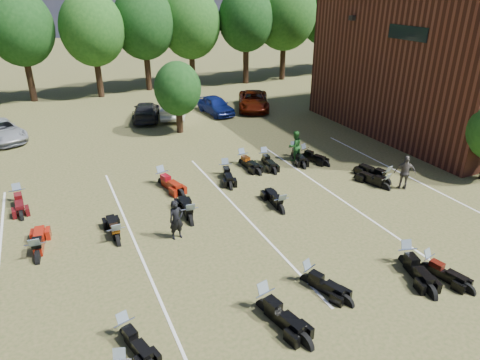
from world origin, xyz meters
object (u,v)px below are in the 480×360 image
motorcycle_3 (265,310)px  motorcycle_0 (126,337)px  person_grey (405,173)px  person_green (295,146)px  car_4 (216,105)px  person_black (176,220)px  motorcycle_7 (39,259)px  motorcycle_14 (20,202)px

motorcycle_3 → motorcycle_0: bearing=158.4°
person_grey → motorcycle_0: size_ratio=0.83×
motorcycle_3 → person_green: bearing=42.1°
car_4 → person_black: size_ratio=2.41×
person_grey → motorcycle_3: size_ratio=0.71×
motorcycle_3 → person_black: bearing=90.9°
person_green → motorcycle_7: (-14.20, -4.57, -0.91)m
person_green → motorcycle_0: 15.59m
person_grey → motorcycle_7: 17.30m
person_green → motorcycle_14: (-14.88, 0.93, -0.91)m
motorcycle_14 → car_4: bearing=32.2°
person_black → person_green: size_ratio=0.94×
person_green → motorcycle_7: 14.95m
car_4 → motorcycle_14: 17.68m
motorcycle_3 → motorcycle_14: 13.68m
person_grey → person_black: bearing=35.2°
person_green → person_grey: 6.44m
car_4 → motorcycle_3: bearing=-113.8°
car_4 → motorcycle_14: size_ratio=1.73×
person_grey → motorcycle_14: person_grey is taller
car_4 → motorcycle_7: 20.91m
person_black → motorcycle_3: bearing=-85.3°
person_black → person_green: bearing=22.3°
car_4 → motorcycle_0: bearing=-124.2°
person_black → person_green: (8.90, 5.32, 0.05)m
motorcycle_3 → motorcycle_7: motorcycle_3 is taller
person_black → motorcycle_7: 5.43m
motorcycle_0 → motorcycle_3: motorcycle_3 is taller
car_4 → person_black: bearing=-122.7°
car_4 → motorcycle_7: size_ratio=1.64×
person_grey → person_green: bearing=-24.9°
person_black → person_grey: person_grey is taller
person_grey → car_4: bearing=-41.2°
motorcycle_0 → person_black: bearing=41.4°
car_4 → motorcycle_0: car_4 is taller
car_4 → person_black: 18.54m
person_grey → motorcycle_7: size_ratio=0.71×
person_grey → motorcycle_14: size_ratio=0.75×
person_black → motorcycle_3: (1.27, -5.36, -0.86)m
person_grey → motorcycle_0: bearing=52.9°
motorcycle_7 → person_grey: bearing=-177.7°
car_4 → motorcycle_7: car_4 is taller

